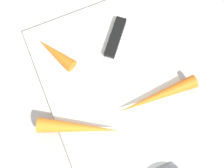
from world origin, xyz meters
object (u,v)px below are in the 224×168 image
(cutting_board, at_px, (112,85))
(carrot_medium, at_px, (79,128))
(knife, at_px, (113,43))
(carrot_shortest, at_px, (55,53))
(carrot_longest, at_px, (157,96))

(cutting_board, relative_size, carrot_medium, 2.33)
(knife, height_order, carrot_shortest, carrot_shortest)
(cutting_board, distance_m, knife, 0.09)
(cutting_board, xyz_separation_m, carrot_medium, (-0.06, 0.09, 0.02))
(knife, relative_size, carrot_shortest, 1.80)
(carrot_medium, bearing_deg, carrot_shortest, 113.39)
(cutting_board, xyz_separation_m, carrot_longest, (-0.06, -0.07, 0.02))
(knife, xyz_separation_m, carrot_shortest, (0.02, 0.12, 0.01))
(knife, xyz_separation_m, carrot_medium, (-0.14, 0.13, 0.01))
(knife, bearing_deg, carrot_longest, 53.59)
(cutting_board, bearing_deg, carrot_shortest, 38.89)
(knife, bearing_deg, carrot_medium, -2.92)
(carrot_shortest, distance_m, carrot_longest, 0.22)
(cutting_board, distance_m, carrot_medium, 0.11)
(carrot_medium, distance_m, carrot_shortest, 0.16)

